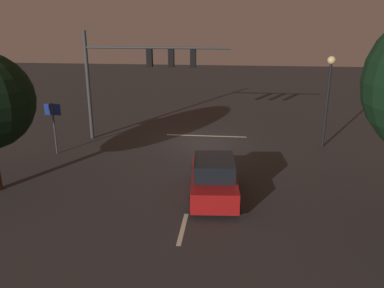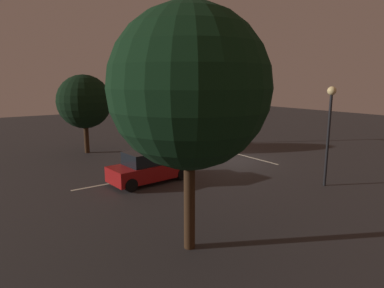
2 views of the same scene
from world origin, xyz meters
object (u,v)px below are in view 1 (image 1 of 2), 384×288
(car_approaching, at_px, (214,178))
(route_sign, at_px, (53,117))
(traffic_signal_assembly, at_px, (139,66))
(street_lamp_left_kerb, at_px, (329,85))

(car_approaching, xyz_separation_m, route_sign, (8.80, -4.48, 1.22))
(traffic_signal_assembly, distance_m, route_sign, 5.56)
(car_approaching, relative_size, route_sign, 1.60)
(traffic_signal_assembly, xyz_separation_m, car_approaching, (-4.77, 7.49, -3.61))
(street_lamp_left_kerb, xyz_separation_m, route_sign, (14.67, 2.73, -1.56))
(traffic_signal_assembly, xyz_separation_m, route_sign, (4.03, 3.01, -2.38))
(car_approaching, height_order, route_sign, route_sign)
(traffic_signal_assembly, bearing_deg, route_sign, 36.72)
(car_approaching, bearing_deg, route_sign, -26.98)
(car_approaching, distance_m, street_lamp_left_kerb, 9.70)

